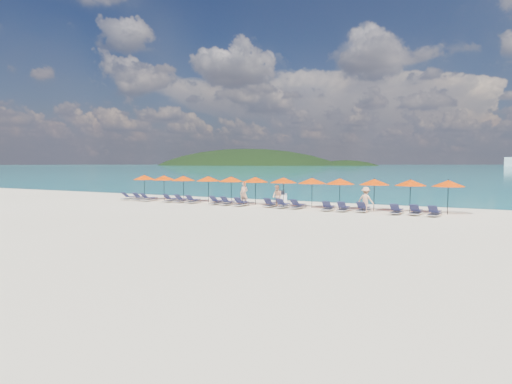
% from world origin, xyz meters
% --- Properties ---
extents(ground, '(1400.00, 1400.00, 0.00)m').
position_xyz_m(ground, '(0.00, 0.00, 0.00)').
color(ground, beige).
extents(sea, '(1600.00, 1300.00, 0.01)m').
position_xyz_m(sea, '(0.00, 660.00, 0.01)').
color(sea, '#1FA9B2').
rests_on(sea, ground).
extents(headland_main, '(374.00, 242.00, 126.50)m').
position_xyz_m(headland_main, '(-300.00, 540.00, -38.00)').
color(headland_main, black).
rests_on(headland_main, ground).
extents(headland_small, '(162.00, 126.00, 85.50)m').
position_xyz_m(headland_small, '(-150.00, 560.00, -35.00)').
color(headland_small, black).
rests_on(headland_small, ground).
extents(jetski, '(1.82, 2.65, 0.88)m').
position_xyz_m(jetski, '(-0.82, 9.46, 0.36)').
color(jetski, silver).
rests_on(jetski, ground).
extents(beachgoer_a, '(0.70, 0.49, 1.85)m').
position_xyz_m(beachgoer_a, '(-1.87, 4.54, 0.92)').
color(beachgoer_a, tan).
rests_on(beachgoer_a, ground).
extents(beachgoer_b, '(0.93, 0.76, 1.67)m').
position_xyz_m(beachgoer_b, '(1.10, 4.36, 0.84)').
color(beachgoer_b, tan).
rests_on(beachgoer_b, ground).
extents(beachgoer_c, '(1.19, 0.71, 1.72)m').
position_xyz_m(beachgoer_c, '(7.82, 4.00, 0.86)').
color(beachgoer_c, tan).
rests_on(beachgoer_c, ground).
extents(umbrella_0, '(2.10, 2.10, 2.28)m').
position_xyz_m(umbrella_0, '(-12.77, 5.26, 2.02)').
color(umbrella_0, black).
rests_on(umbrella_0, ground).
extents(umbrella_1, '(2.10, 2.10, 2.28)m').
position_xyz_m(umbrella_1, '(-10.51, 5.28, 2.02)').
color(umbrella_1, black).
rests_on(umbrella_1, ground).
extents(umbrella_2, '(2.10, 2.10, 2.28)m').
position_xyz_m(umbrella_2, '(-8.12, 5.00, 2.02)').
color(umbrella_2, black).
rests_on(umbrella_2, ground).
extents(umbrella_3, '(2.10, 2.10, 2.28)m').
position_xyz_m(umbrella_3, '(-5.72, 5.26, 2.02)').
color(umbrella_3, black).
rests_on(umbrella_3, ground).
extents(umbrella_4, '(2.10, 2.10, 2.28)m').
position_xyz_m(umbrella_4, '(-3.38, 5.10, 2.02)').
color(umbrella_4, black).
rests_on(umbrella_4, ground).
extents(umbrella_5, '(2.10, 2.10, 2.28)m').
position_xyz_m(umbrella_5, '(-1.19, 5.19, 2.02)').
color(umbrella_5, black).
rests_on(umbrella_5, ground).
extents(umbrella_6, '(2.10, 2.10, 2.28)m').
position_xyz_m(umbrella_6, '(1.23, 5.19, 2.02)').
color(umbrella_6, black).
rests_on(umbrella_6, ground).
extents(umbrella_7, '(2.10, 2.10, 2.28)m').
position_xyz_m(umbrella_7, '(3.58, 5.13, 2.02)').
color(umbrella_7, black).
rests_on(umbrella_7, ground).
extents(umbrella_8, '(2.10, 2.10, 2.28)m').
position_xyz_m(umbrella_8, '(5.71, 5.05, 2.02)').
color(umbrella_8, black).
rests_on(umbrella_8, ground).
extents(umbrella_9, '(2.10, 2.10, 2.28)m').
position_xyz_m(umbrella_9, '(8.10, 5.27, 2.02)').
color(umbrella_9, black).
rests_on(umbrella_9, ground).
extents(umbrella_10, '(2.10, 2.10, 2.28)m').
position_xyz_m(umbrella_10, '(10.48, 5.27, 2.02)').
color(umbrella_10, black).
rests_on(umbrella_10, ground).
extents(umbrella_11, '(2.10, 2.10, 2.28)m').
position_xyz_m(umbrella_11, '(12.79, 5.27, 2.02)').
color(umbrella_11, black).
rests_on(umbrella_11, ground).
extents(lounger_0, '(0.77, 1.75, 0.66)m').
position_xyz_m(lounger_0, '(-13.35, 3.96, 0.24)').
color(lounger_0, silver).
rests_on(lounger_0, ground).
extents(lounger_1, '(0.79, 1.76, 0.66)m').
position_xyz_m(lounger_1, '(-12.16, 3.99, 0.24)').
color(lounger_1, silver).
rests_on(lounger_1, ground).
extents(lounger_2, '(0.77, 1.75, 0.66)m').
position_xyz_m(lounger_2, '(-10.97, 3.76, 0.24)').
color(lounger_2, silver).
rests_on(lounger_2, ground).
extents(lounger_3, '(0.62, 1.70, 0.66)m').
position_xyz_m(lounger_3, '(-8.69, 3.96, 0.24)').
color(lounger_3, silver).
rests_on(lounger_3, ground).
extents(lounger_4, '(0.63, 1.70, 0.66)m').
position_xyz_m(lounger_4, '(-7.59, 4.06, 0.24)').
color(lounger_4, silver).
rests_on(lounger_4, ground).
extents(lounger_5, '(0.70, 1.73, 0.66)m').
position_xyz_m(lounger_5, '(-6.34, 3.89, 0.24)').
color(lounger_5, silver).
rests_on(lounger_5, ground).
extents(lounger_6, '(0.63, 1.71, 0.66)m').
position_xyz_m(lounger_6, '(-4.05, 3.98, 0.24)').
color(lounger_6, silver).
rests_on(lounger_6, ground).
extents(lounger_7, '(0.66, 1.72, 0.66)m').
position_xyz_m(lounger_7, '(-2.94, 3.87, 0.24)').
color(lounger_7, silver).
rests_on(lounger_7, ground).
extents(lounger_8, '(0.64, 1.71, 0.66)m').
position_xyz_m(lounger_8, '(-1.67, 3.75, 0.24)').
color(lounger_8, silver).
rests_on(lounger_8, ground).
extents(lounger_9, '(0.73, 1.74, 0.66)m').
position_xyz_m(lounger_9, '(0.64, 4.12, 0.24)').
color(lounger_9, silver).
rests_on(lounger_9, ground).
extents(lounger_10, '(0.66, 1.71, 0.66)m').
position_xyz_m(lounger_10, '(1.78, 3.89, 0.24)').
color(lounger_10, silver).
rests_on(lounger_10, ground).
extents(lounger_11, '(0.77, 1.75, 0.66)m').
position_xyz_m(lounger_11, '(2.90, 4.01, 0.24)').
color(lounger_11, silver).
rests_on(lounger_11, ground).
extents(lounger_12, '(0.76, 1.75, 0.66)m').
position_xyz_m(lounger_12, '(5.27, 3.78, 0.24)').
color(lounger_12, silver).
rests_on(lounger_12, ground).
extents(lounger_13, '(0.70, 1.73, 0.66)m').
position_xyz_m(lounger_13, '(6.35, 3.79, 0.24)').
color(lounger_13, silver).
rests_on(lounger_13, ground).
extents(lounger_14, '(0.68, 1.72, 0.66)m').
position_xyz_m(lounger_14, '(7.63, 4.11, 0.24)').
color(lounger_14, silver).
rests_on(lounger_14, ground).
extents(lounger_15, '(0.72, 1.73, 0.66)m').
position_xyz_m(lounger_15, '(9.85, 3.82, 0.24)').
color(lounger_15, silver).
rests_on(lounger_15, ground).
extents(lounger_16, '(0.72, 1.73, 0.66)m').
position_xyz_m(lounger_16, '(11.02, 3.98, 0.24)').
color(lounger_16, silver).
rests_on(lounger_16, ground).
extents(lounger_17, '(0.79, 1.75, 0.66)m').
position_xyz_m(lounger_17, '(12.14, 3.77, 0.24)').
color(lounger_17, silver).
rests_on(lounger_17, ground).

